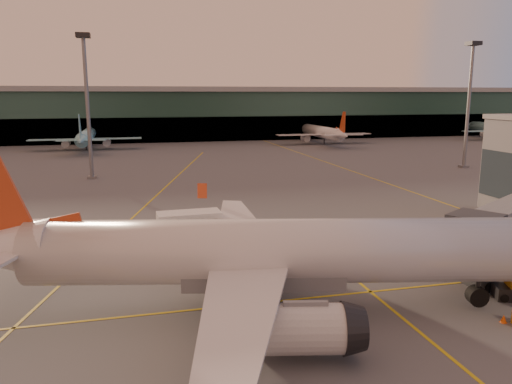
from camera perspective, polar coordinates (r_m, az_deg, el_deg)
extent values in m
plane|color=#4C4F54|center=(34.60, 9.13, -15.03)|extent=(600.00, 600.00, 0.00)
cube|color=gold|center=(38.82, 6.20, -11.94)|extent=(80.00, 0.25, 0.01)
cube|color=gold|center=(75.06, -11.70, -0.77)|extent=(31.30, 115.98, 0.01)
cube|color=gold|center=(108.32, 9.36, 2.92)|extent=(0.25, 160.00, 0.01)
cube|color=gold|center=(30.91, 24.46, -19.33)|extent=(0.25, 30.00, 0.01)
cube|color=#19382D|center=(171.08, -9.82, 8.55)|extent=(400.00, 18.00, 16.00)
cube|color=gray|center=(170.94, -9.92, 11.50)|extent=(400.00, 20.00, 1.60)
cube|color=black|center=(162.84, -9.55, 7.03)|extent=(400.00, 1.00, 8.00)
cylinder|color=slate|center=(94.80, -18.67, 8.93)|extent=(0.70, 0.70, 25.00)
cube|color=black|center=(95.30, -19.16, 16.57)|extent=(2.40, 2.40, 0.80)
cube|color=slate|center=(95.93, -18.22, 1.61)|extent=(1.60, 1.60, 0.50)
cylinder|color=slate|center=(112.92, 23.10, 8.88)|extent=(0.70, 0.70, 25.00)
cube|color=black|center=(113.33, 23.61, 15.30)|extent=(2.40, 2.40, 0.80)
cube|color=slate|center=(113.87, 22.64, 2.73)|extent=(1.60, 1.60, 0.50)
cylinder|color=silver|center=(34.89, 2.94, -6.73)|extent=(35.04, 11.90, 4.48)
cylinder|color=silver|center=(29.61, 5.63, -15.31)|extent=(5.20, 3.85, 2.91)
cylinder|color=black|center=(33.35, -1.24, -14.01)|extent=(2.31, 1.97, 2.02)
cylinder|color=black|center=(33.09, -1.25, -13.04)|extent=(0.40, 0.40, 1.23)
cube|color=silver|center=(41.74, -24.80, -4.13)|extent=(4.17, 7.49, 0.22)
cylinder|color=silver|center=(42.17, 3.36, -7.07)|extent=(5.20, 3.85, 2.91)
cylinder|color=black|center=(38.70, -1.28, -10.34)|extent=(2.31, 1.97, 2.02)
cylinder|color=black|center=(38.48, -1.29, -9.49)|extent=(0.40, 0.40, 1.23)
cube|color=slate|center=(35.29, 0.82, -9.01)|extent=(11.58, 5.88, 1.79)
cylinder|color=black|center=(39.67, 23.94, -10.79)|extent=(1.57, 1.18, 1.41)
cube|color=#2D3035|center=(41.40, 23.72, -4.37)|extent=(4.68, 4.68, 3.00)
cube|color=#2D3035|center=(43.99, 24.21, -8.41)|extent=(1.60, 2.40, 2.40)
cylinder|color=black|center=(43.46, 25.02, -9.84)|extent=(0.80, 0.40, 0.80)
cylinder|color=black|center=(45.06, 23.26, -8.95)|extent=(0.80, 0.40, 0.80)
cube|color=maroon|center=(47.44, -7.19, -6.67)|extent=(3.30, 2.54, 1.50)
cube|color=silver|center=(46.74, -7.62, -3.95)|extent=(5.90, 2.75, 2.80)
cylinder|color=black|center=(46.17, -9.15, -7.62)|extent=(0.91, 0.39, 0.90)
cylinder|color=black|center=(46.72, -4.74, -7.28)|extent=(0.91, 0.39, 0.90)
cylinder|color=black|center=(42.03, 26.50, -10.79)|extent=(0.69, 0.47, 0.63)
cone|color=#DB4E0B|center=(51.66, -4.30, -5.71)|extent=(0.38, 0.38, 0.48)
cube|color=#DB4E0B|center=(51.73, -4.29, -5.95)|extent=(0.33, 0.33, 0.03)
cone|color=#DB4E0B|center=(38.53, 26.44, -12.84)|extent=(0.44, 0.44, 0.56)
cube|color=#DB4E0B|center=(38.63, 26.41, -13.20)|extent=(0.38, 0.38, 0.03)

